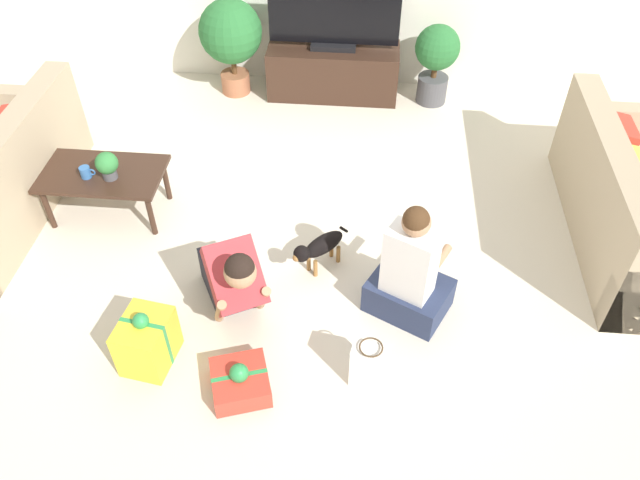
{
  "coord_description": "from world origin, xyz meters",
  "views": [
    {
      "loc": [
        0.44,
        -3.33,
        3.34
      ],
      "look_at": [
        0.17,
        -0.33,
        0.45
      ],
      "focal_mm": 35.0,
      "sensor_mm": 36.0,
      "label": 1
    }
  ],
  "objects": [
    {
      "name": "person_kneeling",
      "position": [
        -0.38,
        -0.61,
        0.33
      ],
      "size": [
        0.62,
        0.79,
        0.76
      ],
      "rotation": [
        0.0,
        0.0,
        0.49
      ],
      "color": "#23232D",
      "rests_on": "ground_plane"
    },
    {
      "name": "gift_box_a",
      "position": [
        -0.24,
        -1.23,
        0.08
      ],
      "size": [
        0.43,
        0.44,
        0.23
      ],
      "rotation": [
        0.0,
        0.0,
        0.32
      ],
      "color": "red",
      "rests_on": "ground_plane"
    },
    {
      "name": "mug",
      "position": [
        -1.67,
        0.25,
        0.45
      ],
      "size": [
        0.12,
        0.08,
        0.09
      ],
      "color": "#386BAD",
      "rests_on": "coffee_table"
    },
    {
      "name": "potted_plant_back_left",
      "position": [
        -0.94,
        2.27,
        0.61
      ],
      "size": [
        0.61,
        0.61,
        0.95
      ],
      "color": "#A36042",
      "rests_on": "ground_plane"
    },
    {
      "name": "sofa_right",
      "position": [
        2.43,
        0.42,
        0.3
      ],
      "size": [
        0.83,
        1.99,
        0.83
      ],
      "rotation": [
        0.0,
        0.0,
        1.57
      ],
      "color": "tan",
      "rests_on": "ground_plane"
    },
    {
      "name": "gift_bag_a",
      "position": [
        0.54,
        -1.11,
        0.17
      ],
      "size": [
        0.24,
        0.17,
        0.36
      ],
      "rotation": [
        0.0,
        0.0,
        -0.18
      ],
      "color": "white",
      "rests_on": "ground_plane"
    },
    {
      "name": "gift_box_b",
      "position": [
        -0.85,
        -1.06,
        0.18
      ],
      "size": [
        0.34,
        0.4,
        0.44
      ],
      "rotation": [
        0.0,
        0.0,
        -0.15
      ],
      "color": "yellow",
      "rests_on": "ground_plane"
    },
    {
      "name": "tv_console",
      "position": [
        0.06,
        2.32,
        0.25
      ],
      "size": [
        1.28,
        0.48,
        0.5
      ],
      "color": "#382319",
      "rests_on": "ground_plane"
    },
    {
      "name": "dog",
      "position": [
        0.15,
        -0.16,
        0.22
      ],
      "size": [
        0.37,
        0.38,
        0.31
      ],
      "rotation": [
        0.0,
        0.0,
        5.51
      ],
      "color": "black",
      "rests_on": "ground_plane"
    },
    {
      "name": "coffee_table",
      "position": [
        -1.58,
        0.32,
        0.36
      ],
      "size": [
        0.93,
        0.55,
        0.4
      ],
      "color": "#382319",
      "rests_on": "ground_plane"
    },
    {
      "name": "person_sitting",
      "position": [
        0.78,
        -0.49,
        0.33
      ],
      "size": [
        0.64,
        0.61,
        0.94
      ],
      "rotation": [
        0.0,
        0.0,
        2.67
      ],
      "color": "#283351",
      "rests_on": "ground_plane"
    },
    {
      "name": "tv",
      "position": [
        0.06,
        2.32,
        0.76
      ],
      "size": [
        1.24,
        0.2,
        0.6
      ],
      "color": "black",
      "rests_on": "tv_console"
    },
    {
      "name": "ground_plane",
      "position": [
        0.0,
        0.0,
        0.0
      ],
      "size": [
        16.0,
        16.0,
        0.0
      ],
      "primitive_type": "plane",
      "color": "beige"
    },
    {
      "name": "potted_plant_back_right",
      "position": [
        1.05,
        2.27,
        0.47
      ],
      "size": [
        0.43,
        0.43,
        0.79
      ],
      "color": "#4C4C51",
      "rests_on": "ground_plane"
    },
    {
      "name": "tabletop_plant",
      "position": [
        -1.48,
        0.26,
        0.53
      ],
      "size": [
        0.17,
        0.17,
        0.22
      ],
      "color": "#4C4C51",
      "rests_on": "coffee_table"
    }
  ]
}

